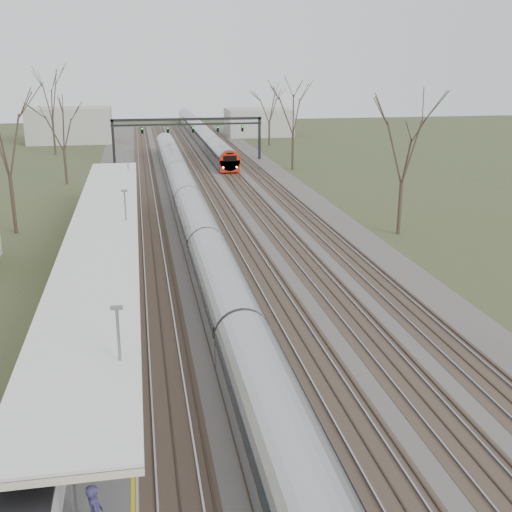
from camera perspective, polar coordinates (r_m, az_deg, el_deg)
The scene contains 8 objects.
track_bed at distance 62.95m, azimuth -3.79°, elevation 4.41°, with size 24.00×160.00×0.22m.
platform at distance 45.58m, azimuth -12.86°, elevation -0.33°, with size 3.50×69.00×1.00m, color #9E9B93.
canopy at distance 40.32m, azimuth -13.39°, elevation 2.44°, with size 4.10×50.00×3.11m.
signal_gantry at distance 91.73m, azimuth -6.09°, elevation 11.38°, with size 21.00×0.59×6.08m.
tree_west_far at distance 55.31m, azimuth -21.38°, elevation 9.91°, with size 5.50×5.50×11.33m.
tree_east_far at distance 52.73m, azimuth 13.01°, elevation 9.54°, with size 5.00×5.00×10.30m.
train_near at distance 57.73m, azimuth -5.99°, elevation 4.64°, with size 2.62×90.21×3.05m.
train_far at distance 117.69m, azimuth -4.97°, elevation 10.96°, with size 2.62×75.21×3.05m.
Camera 1 is at (-6.74, -6.05, 13.75)m, focal length 45.00 mm.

